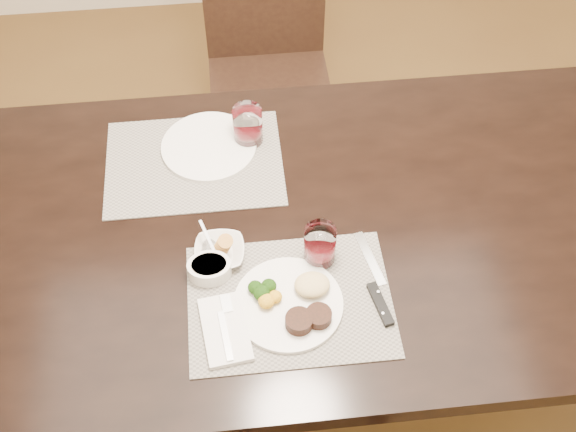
{
  "coord_description": "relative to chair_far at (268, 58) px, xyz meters",
  "views": [
    {
      "loc": [
        -0.14,
        -1.06,
        2.15
      ],
      "look_at": [
        -0.03,
        -0.02,
        0.82
      ],
      "focal_mm": 45.0,
      "sensor_mm": 36.0,
      "label": 1
    }
  ],
  "objects": [
    {
      "name": "salt_cellar",
      "position": [
        -0.23,
        -0.99,
        0.26
      ],
      "size": [
        0.04,
        0.04,
        0.02
      ],
      "rotation": [
        0.0,
        0.0,
        -0.31
      ],
      "color": "white",
      "rests_on": "dining_table"
    },
    {
      "name": "napkin_fork",
      "position": [
        -0.2,
        -1.21,
        0.26
      ],
      "size": [
        0.12,
        0.18,
        0.02
      ],
      "rotation": [
        0.0,
        0.0,
        0.12
      ],
      "color": "silver",
      "rests_on": "placemat_near"
    },
    {
      "name": "placemat_near",
      "position": [
        -0.05,
        -1.15,
        0.25
      ],
      "size": [
        0.46,
        0.34,
        0.0
      ],
      "primitive_type": "cube",
      "color": "slate",
      "rests_on": "dining_table"
    },
    {
      "name": "dinner_plate",
      "position": [
        -0.04,
        -1.16,
        0.26
      ],
      "size": [
        0.25,
        0.25,
        0.04
      ],
      "rotation": [
        0.0,
        0.0,
        -0.18
      ],
      "color": "silver",
      "rests_on": "placemat_near"
    },
    {
      "name": "wine_glass_far",
      "position": [
        -0.1,
        -0.63,
        0.3
      ],
      "size": [
        0.08,
        0.08,
        0.11
      ],
      "rotation": [
        0.0,
        0.0,
        -0.09
      ],
      "color": "white",
      "rests_on": "placemat_far"
    },
    {
      "name": "ground_plane",
      "position": [
        0.0,
        -0.93,
        -0.5
      ],
      "size": [
        4.5,
        4.5,
        0.0
      ],
      "primitive_type": "plane",
      "color": "#4C3318",
      "rests_on": "ground"
    },
    {
      "name": "chair_far",
      "position": [
        0.0,
        0.0,
        0.0
      ],
      "size": [
        0.42,
        0.42,
        0.9
      ],
      "color": "black",
      "rests_on": "ground"
    },
    {
      "name": "sauce_ramekin",
      "position": [
        -0.22,
        -1.05,
        0.27
      ],
      "size": [
        0.1,
        0.15,
        0.08
      ],
      "rotation": [
        0.0,
        0.0,
        0.43
      ],
      "color": "silver",
      "rests_on": "placemat_near"
    },
    {
      "name": "far_plate",
      "position": [
        -0.21,
        -0.65,
        0.26
      ],
      "size": [
        0.25,
        0.25,
        0.01
      ],
      "primitive_type": "cylinder",
      "color": "silver",
      "rests_on": "placemat_far"
    },
    {
      "name": "placemat_far",
      "position": [
        -0.25,
        -0.7,
        0.25
      ],
      "size": [
        0.46,
        0.34,
        0.0
      ],
      "primitive_type": "cube",
      "color": "slate",
      "rests_on": "dining_table"
    },
    {
      "name": "cracker_bowl",
      "position": [
        -0.2,
        -1.01,
        0.27
      ],
      "size": [
        0.12,
        0.12,
        0.05
      ],
      "rotation": [
        0.0,
        0.0,
        -0.06
      ],
      "color": "silver",
      "rests_on": "placemat_near"
    },
    {
      "name": "wine_glass_near",
      "position": [
        0.03,
        -1.04,
        0.3
      ],
      "size": [
        0.07,
        0.07,
        0.1
      ],
      "rotation": [
        0.0,
        0.0,
        0.03
      ],
      "color": "white",
      "rests_on": "placemat_near"
    },
    {
      "name": "steak_knife",
      "position": [
        0.15,
        -1.15,
        0.26
      ],
      "size": [
        0.05,
        0.27,
        0.01
      ],
      "rotation": [
        0.0,
        0.0,
        0.2
      ],
      "color": "silver",
      "rests_on": "placemat_near"
    },
    {
      "name": "dining_table",
      "position": [
        0.0,
        -0.93,
        0.16
      ],
      "size": [
        2.0,
        1.0,
        0.75
      ],
      "color": "black",
      "rests_on": "ground"
    }
  ]
}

